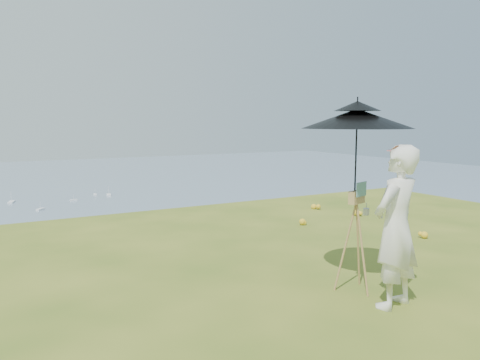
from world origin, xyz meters
TOP-DOWN VIEW (x-y plane):
  - ground at (0.00, 0.00)m, footprint 14.00×14.00m
  - shoreline_tier at (0.00, 75.00)m, footprint 170.00×28.00m
  - slope_trees at (0.00, 35.00)m, footprint 110.00×50.00m
  - harbor_town at (0.00, 75.00)m, footprint 110.00×22.00m
  - wildflowers at (0.00, 0.25)m, footprint 10.00×10.50m
  - painter at (-0.36, -0.05)m, footprint 0.77×0.60m
  - field_easel at (-0.39, 0.56)m, footprint 0.66×0.66m
  - sun_umbrella at (-0.40, 0.59)m, footprint 1.52×1.52m
  - painter_cap at (-0.36, -0.05)m, footprint 0.25×0.27m

SIDE VIEW (x-z plane):
  - shoreline_tier at x=0.00m, z-range -40.00..-32.00m
  - harbor_town at x=0.00m, z-range -32.00..-27.00m
  - slope_trees at x=0.00m, z-range -18.00..-12.00m
  - ground at x=0.00m, z-range 0.00..0.00m
  - wildflowers at x=0.00m, z-range 0.00..0.12m
  - field_easel at x=-0.39m, z-range 0.00..1.39m
  - painter at x=-0.36m, z-range 0.00..1.88m
  - sun_umbrella at x=-0.40m, z-range 1.15..2.43m
  - painter_cap at x=-0.36m, z-range 1.77..1.87m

